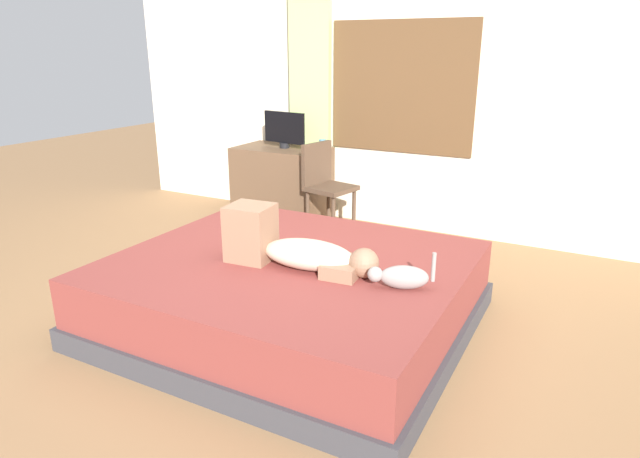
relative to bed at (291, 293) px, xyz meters
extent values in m
plane|color=olive|center=(-0.03, -0.18, -0.22)|extent=(16.00, 16.00, 0.00)
cube|color=beige|center=(-0.03, 2.30, 1.23)|extent=(6.40, 0.12, 2.90)
cube|color=brown|center=(-0.14, 2.23, 1.11)|extent=(1.37, 0.02, 1.18)
cube|color=white|center=(-0.14, 2.23, 1.11)|extent=(1.29, 0.02, 1.10)
cube|color=#38383D|center=(0.00, 0.00, -0.15)|extent=(2.12, 1.86, 0.14)
cube|color=brown|center=(0.00, 0.00, 0.07)|extent=(2.05, 1.81, 0.31)
ellipsoid|color=#CCB299|center=(0.17, -0.07, 0.31)|extent=(0.58, 0.31, 0.17)
sphere|color=#8C664C|center=(0.51, -0.04, 0.31)|extent=(0.17, 0.17, 0.17)
cube|color=#8C664C|center=(-0.21, -0.11, 0.40)|extent=(0.28, 0.26, 0.34)
cube|color=#8C664C|center=(0.39, -0.05, 0.27)|extent=(0.22, 0.30, 0.08)
ellipsoid|color=gray|center=(0.76, -0.08, 0.29)|extent=(0.28, 0.20, 0.13)
sphere|color=gray|center=(0.62, -0.14, 0.30)|extent=(0.08, 0.08, 0.08)
cylinder|color=gray|center=(0.90, -0.03, 0.36)|extent=(0.03, 0.03, 0.16)
cube|color=brown|center=(-1.23, 1.90, 0.15)|extent=(0.90, 0.56, 0.74)
cylinder|color=black|center=(-1.20, 1.90, 0.54)|extent=(0.10, 0.10, 0.05)
cube|color=black|center=(-1.20, 1.90, 0.72)|extent=(0.48, 0.10, 0.30)
cylinder|color=teal|center=(-0.85, 2.03, 0.56)|extent=(0.07, 0.07, 0.09)
cylinder|color=#4C3828|center=(-0.38, 1.77, 0.00)|extent=(0.04, 0.04, 0.44)
cylinder|color=#4C3828|center=(-0.44, 1.47, 0.00)|extent=(0.04, 0.04, 0.44)
cylinder|color=#4C3828|center=(-0.68, 1.83, 0.00)|extent=(0.04, 0.04, 0.44)
cylinder|color=#4C3828|center=(-0.74, 1.53, 0.00)|extent=(0.04, 0.04, 0.44)
cube|color=#4C3828|center=(-0.56, 1.65, 0.24)|extent=(0.45, 0.45, 0.04)
cube|color=#4C3828|center=(-0.72, 1.69, 0.45)|extent=(0.12, 0.38, 0.38)
cube|color=#ADCC75|center=(-1.06, 2.18, 1.06)|extent=(0.44, 0.06, 2.56)
camera|label=1|loc=(1.62, -2.66, 1.45)|focal=30.63mm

